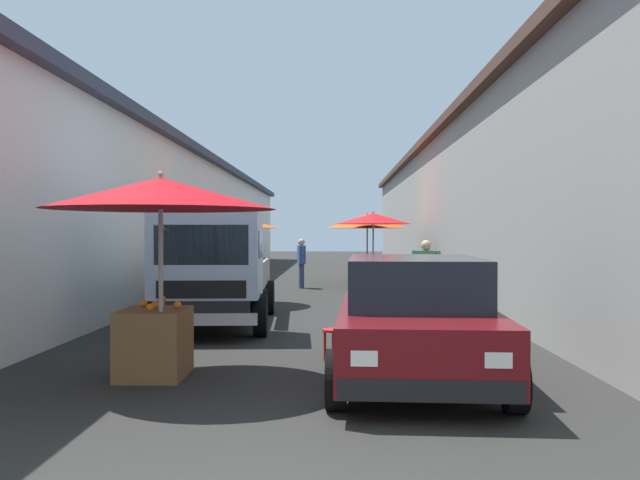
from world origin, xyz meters
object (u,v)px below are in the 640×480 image
Objects in this scene: fruit_stall_mid_lane at (372,231)px; parked_scooter at (171,294)px; hatchback_car at (415,318)px; plastic_stool at (333,337)px; fruit_stall_far_right at (231,234)px; delivery_truck at (213,272)px; vendor_by_crates at (426,273)px; fruit_stall_near_right at (367,225)px; fruit_stall_far_left at (159,220)px; vendor_in_shade at (301,260)px.

parked_scooter is at bearing 146.21° from fruit_stall_mid_lane.
hatchback_car is 9.17× the size of plastic_stool.
fruit_stall_far_right reaches higher than delivery_truck.
fruit_stall_mid_lane is 1.46× the size of parked_scooter.
delivery_truck reaches higher than hatchback_car.
fruit_stall_far_right is 7.49m from plastic_stool.
fruit_stall_far_right is at bearing -26.47° from parked_scooter.
fruit_stall_mid_lane is 12.11m from plastic_stool.
fruit_stall_far_right is 2.52m from parked_scooter.
fruit_stall_far_right is 4.98m from vendor_by_crates.
fruit_stall_mid_lane reaches higher than vendor_by_crates.
hatchback_car is (-15.50, 0.21, -1.28)m from fruit_stall_near_right.
fruit_stall_mid_lane is at bearing -13.86° from fruit_stall_far_left.
hatchback_car is at bearing -140.30° from plastic_stool.
parked_scooter is at bearing 87.61° from vendor_by_crates.
vendor_by_crates reaches higher than parked_scooter.
fruit_stall_mid_lane reaches higher than delivery_truck.
vendor_in_shade is at bearing 22.72° from vendor_by_crates.
fruit_stall_far_left is 2.85m from plastic_stool.
fruit_stall_far_left is 1.70× the size of vendor_by_crates.
vendor_in_shade is 3.58× the size of plastic_stool.
fruit_stall_far_right is at bearing 63.78° from vendor_by_crates.
fruit_stall_far_left is 6.53m from parked_scooter.
plastic_stool is (1.22, -2.04, -1.57)m from fruit_stall_far_left.
fruit_stall_far_left is at bearing 91.20° from hatchback_car.
fruit_stall_near_right is 2.39m from fruit_stall_mid_lane.
delivery_truck is 2.68m from parked_scooter.
fruit_stall_mid_lane reaches higher than parked_scooter.
fruit_stall_near_right is at bearing -4.69° from plastic_stool.
parked_scooter is at bearing 153.53° from fruit_stall_far_right.
fruit_stall_far_left is at bearing 168.31° from fruit_stall_near_right.
hatchback_car is 2.50× the size of vendor_by_crates.
fruit_stall_far_right reaches higher than vendor_in_shade.
fruit_stall_far_right is 1.00× the size of fruit_stall_mid_lane.
fruit_stall_mid_lane is at bearing -179.21° from fruit_stall_near_right.
vendor_in_shade is at bearing 4.97° from plastic_stool.
delivery_truck is 4.53m from vendor_by_crates.
fruit_stall_far_right is 1.53× the size of vendor_by_crates.
plastic_stool is (-11.77, -1.02, -0.56)m from vendor_in_shade.
fruit_stall_near_right reaches higher than parked_scooter.
vendor_in_shade is at bearing -4.49° from fruit_stall_far_left.
plastic_stool is (-4.98, -3.46, -0.12)m from parked_scooter.
vendor_in_shade is (12.93, 1.99, 0.15)m from hatchback_car.
hatchback_car is at bearing -88.80° from fruit_stall_far_left.
hatchback_car is 1.56m from plastic_stool.
plastic_stool is at bearing -145.22° from parked_scooter.
fruit_stall_mid_lane reaches higher than vendor_in_shade.
vendor_by_crates reaches higher than vendor_in_shade.
fruit_stall_near_right is (7.42, -3.67, 0.30)m from fruit_stall_far_right.
fruit_stall_near_right is at bearing 4.40° from vendor_by_crates.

